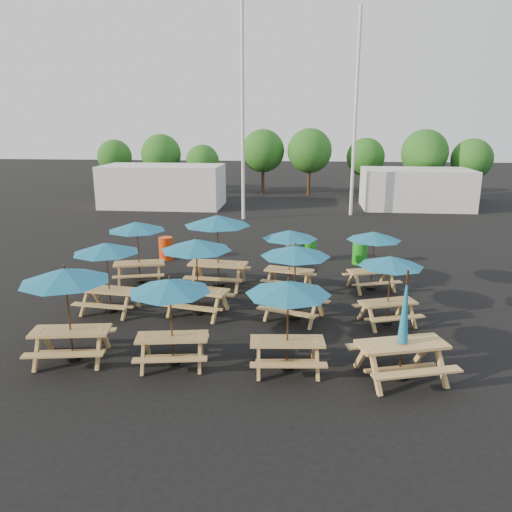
# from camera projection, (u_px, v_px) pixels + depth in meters

# --- Properties ---
(ground) EXTENTS (120.00, 120.00, 0.00)m
(ground) POSITION_uv_depth(u_px,v_px,m) (251.00, 301.00, 16.20)
(ground) COLOR black
(ground) RESTS_ON ground
(picnic_unit_0) EXTENTS (2.40, 2.40, 2.35)m
(picnic_unit_0) POSITION_uv_depth(u_px,v_px,m) (65.00, 280.00, 11.65)
(picnic_unit_0) COLOR tan
(picnic_unit_0) RESTS_ON ground
(picnic_unit_1) EXTENTS (2.17, 2.17, 2.20)m
(picnic_unit_1) POSITION_uv_depth(u_px,v_px,m) (106.00, 252.00, 14.74)
(picnic_unit_1) COLOR tan
(picnic_unit_1) RESTS_ON ground
(picnic_unit_2) EXTENTS (2.47, 2.47, 2.26)m
(picnic_unit_2) POSITION_uv_depth(u_px,v_px,m) (137.00, 230.00, 17.52)
(picnic_unit_2) COLOR tan
(picnic_unit_2) RESTS_ON ground
(picnic_unit_3) EXTENTS (2.20, 2.20, 2.15)m
(picnic_unit_3) POSITION_uv_depth(u_px,v_px,m) (170.00, 290.00, 11.48)
(picnic_unit_3) COLOR tan
(picnic_unit_3) RESTS_ON ground
(picnic_unit_4) EXTENTS (2.49, 2.49, 2.35)m
(picnic_unit_4) POSITION_uv_depth(u_px,v_px,m) (196.00, 249.00, 14.56)
(picnic_unit_4) COLOR tan
(picnic_unit_4) RESTS_ON ground
(picnic_unit_5) EXTENTS (2.48, 2.48, 2.58)m
(picnic_unit_5) POSITION_uv_depth(u_px,v_px,m) (217.00, 224.00, 17.03)
(picnic_unit_5) COLOR tan
(picnic_unit_5) RESTS_ON ground
(picnic_unit_6) EXTENTS (2.12, 2.12, 2.19)m
(picnic_unit_6) POSITION_uv_depth(u_px,v_px,m) (288.00, 293.00, 11.22)
(picnic_unit_6) COLOR tan
(picnic_unit_6) RESTS_ON ground
(picnic_unit_7) EXTENTS (2.56, 2.56, 2.24)m
(picnic_unit_7) POSITION_uv_depth(u_px,v_px,m) (295.00, 255.00, 14.21)
(picnic_unit_7) COLOR tan
(picnic_unit_7) RESTS_ON ground
(picnic_unit_8) EXTENTS (2.26, 2.26, 2.11)m
(picnic_unit_8) POSITION_uv_depth(u_px,v_px,m) (290.00, 238.00, 16.86)
(picnic_unit_8) COLOR tan
(picnic_unit_8) RESTS_ON ground
(picnic_unit_9) EXTENTS (2.41, 2.24, 2.55)m
(picnic_unit_9) POSITION_uv_depth(u_px,v_px,m) (403.00, 335.00, 11.06)
(picnic_unit_9) COLOR tan
(picnic_unit_9) RESTS_ON ground
(picnic_unit_10) EXTENTS (2.31, 2.31, 2.03)m
(picnic_unit_10) POSITION_uv_depth(u_px,v_px,m) (391.00, 265.00, 13.89)
(picnic_unit_10) COLOR tan
(picnic_unit_10) RESTS_ON ground
(picnic_unit_11) EXTENTS (2.32, 2.32, 2.06)m
(picnic_unit_11) POSITION_uv_depth(u_px,v_px,m) (374.00, 239.00, 16.84)
(picnic_unit_11) COLOR tan
(picnic_unit_11) RESTS_ON ground
(waste_bin_0) EXTENTS (0.59, 0.59, 0.95)m
(waste_bin_0) POSITION_uv_depth(u_px,v_px,m) (166.00, 248.00, 20.95)
(waste_bin_0) COLOR red
(waste_bin_0) RESTS_ON ground
(waste_bin_1) EXTENTS (0.59, 0.59, 0.95)m
(waste_bin_1) POSITION_uv_depth(u_px,v_px,m) (293.00, 250.00, 20.67)
(waste_bin_1) COLOR gray
(waste_bin_1) RESTS_ON ground
(waste_bin_2) EXTENTS (0.59, 0.59, 0.95)m
(waste_bin_2) POSITION_uv_depth(u_px,v_px,m) (309.00, 250.00, 20.74)
(waste_bin_2) COLOR #1B921A
(waste_bin_2) RESTS_ON ground
(waste_bin_3) EXTENTS (0.59, 0.59, 0.95)m
(waste_bin_3) POSITION_uv_depth(u_px,v_px,m) (360.00, 253.00, 20.28)
(waste_bin_3) COLOR #1B921A
(waste_bin_3) RESTS_ON ground
(mast_0) EXTENTS (0.20, 0.20, 12.00)m
(mast_0) POSITION_uv_depth(u_px,v_px,m) (243.00, 115.00, 28.28)
(mast_0) COLOR silver
(mast_0) RESTS_ON ground
(mast_1) EXTENTS (0.20, 0.20, 12.00)m
(mast_1) POSITION_uv_depth(u_px,v_px,m) (355.00, 115.00, 29.58)
(mast_1) COLOR silver
(mast_1) RESTS_ON ground
(event_tent_0) EXTENTS (8.00, 4.00, 2.80)m
(event_tent_0) POSITION_uv_depth(u_px,v_px,m) (163.00, 186.00, 33.89)
(event_tent_0) COLOR silver
(event_tent_0) RESTS_ON ground
(event_tent_1) EXTENTS (7.00, 4.00, 2.60)m
(event_tent_1) POSITION_uv_depth(u_px,v_px,m) (416.00, 189.00, 33.26)
(event_tent_1) COLOR silver
(event_tent_1) RESTS_ON ground
(tree_0) EXTENTS (2.80, 2.80, 4.24)m
(tree_0) POSITION_uv_depth(u_px,v_px,m) (115.00, 157.00, 41.06)
(tree_0) COLOR #382314
(tree_0) RESTS_ON ground
(tree_1) EXTENTS (3.11, 3.11, 4.72)m
(tree_1) POSITION_uv_depth(u_px,v_px,m) (161.00, 154.00, 39.27)
(tree_1) COLOR #382314
(tree_1) RESTS_ON ground
(tree_2) EXTENTS (2.59, 2.59, 3.93)m
(tree_2) POSITION_uv_depth(u_px,v_px,m) (203.00, 162.00, 38.85)
(tree_2) COLOR #382314
(tree_2) RESTS_ON ground
(tree_3) EXTENTS (3.36, 3.36, 5.09)m
(tree_3) POSITION_uv_depth(u_px,v_px,m) (263.00, 151.00, 39.22)
(tree_3) COLOR #382314
(tree_3) RESTS_ON ground
(tree_4) EXTENTS (3.41, 3.41, 5.17)m
(tree_4) POSITION_uv_depth(u_px,v_px,m) (310.00, 151.00, 38.42)
(tree_4) COLOR #382314
(tree_4) RESTS_ON ground
(tree_5) EXTENTS (2.94, 2.94, 4.45)m
(tree_5) POSITION_uv_depth(u_px,v_px,m) (366.00, 157.00, 38.54)
(tree_5) COLOR #382314
(tree_5) RESTS_ON ground
(tree_6) EXTENTS (3.38, 3.38, 5.13)m
(tree_6) POSITION_uv_depth(u_px,v_px,m) (424.00, 153.00, 36.33)
(tree_6) COLOR #382314
(tree_6) RESTS_ON ground
(tree_7) EXTENTS (2.95, 2.95, 4.48)m
(tree_7) POSITION_uv_depth(u_px,v_px,m) (472.00, 159.00, 36.14)
(tree_7) COLOR #382314
(tree_7) RESTS_ON ground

